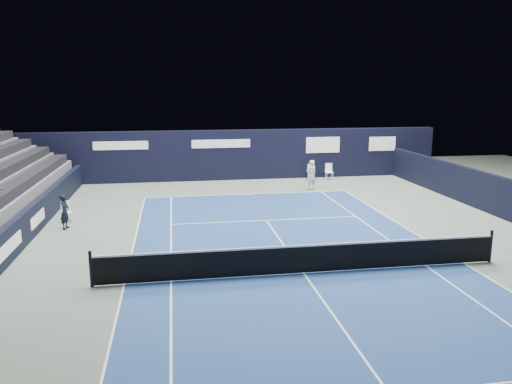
# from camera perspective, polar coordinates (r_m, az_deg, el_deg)

# --- Properties ---
(ground) EXTENTS (48.00, 48.00, 0.00)m
(ground) POSITION_cam_1_polar(r_m,az_deg,el_deg) (17.76, 3.81, -6.96)
(ground) COLOR #55665B
(ground) RESTS_ON ground
(court_surface) EXTENTS (10.97, 23.77, 0.01)m
(court_surface) POSITION_cam_1_polar(r_m,az_deg,el_deg) (15.94, 5.47, -9.24)
(court_surface) COLOR navy
(court_surface) RESTS_ON ground
(enclosure_wall_right) EXTENTS (0.30, 22.00, 1.80)m
(enclosure_wall_right) POSITION_cam_1_polar(r_m,az_deg,el_deg) (25.40, 25.34, -0.21)
(enclosure_wall_right) COLOR black
(enclosure_wall_right) RESTS_ON ground
(folding_chair_back_a) EXTENTS (0.50, 0.52, 0.96)m
(folding_chair_back_a) POSITION_cam_1_polar(r_m,az_deg,el_deg) (31.60, 6.29, 2.60)
(folding_chair_back_a) COLOR silver
(folding_chair_back_a) RESTS_ON ground
(folding_chair_back_b) EXTENTS (0.48, 0.47, 1.02)m
(folding_chair_back_b) POSITION_cam_1_polar(r_m,az_deg,el_deg) (31.69, 8.34, 2.46)
(folding_chair_back_b) COLOR white
(folding_chair_back_b) RESTS_ON ground
(line_judge_chair) EXTENTS (0.51, 0.50, 0.91)m
(line_judge_chair) POSITION_cam_1_polar(r_m,az_deg,el_deg) (23.09, -20.86, -1.94)
(line_judge_chair) COLOR white
(line_judge_chair) RESTS_ON ground
(line_judge) EXTENTS (0.43, 0.58, 1.44)m
(line_judge) POSITION_cam_1_polar(r_m,az_deg,el_deg) (21.92, -21.01, -2.12)
(line_judge) COLOR black
(line_judge) RESTS_ON ground
(court_markings) EXTENTS (11.03, 23.83, 0.00)m
(court_markings) POSITION_cam_1_polar(r_m,az_deg,el_deg) (15.94, 5.47, -9.22)
(court_markings) COLOR white
(court_markings) RESTS_ON court_surface
(tennis_net) EXTENTS (12.90, 0.10, 1.10)m
(tennis_net) POSITION_cam_1_polar(r_m,az_deg,el_deg) (15.77, 5.50, -7.53)
(tennis_net) COLOR black
(tennis_net) RESTS_ON ground
(back_sponsor_wall) EXTENTS (26.00, 0.63, 3.10)m
(back_sponsor_wall) POSITION_cam_1_polar(r_m,az_deg,el_deg) (31.37, -2.21, 4.28)
(back_sponsor_wall) COLOR black
(back_sponsor_wall) RESTS_ON ground
(side_barrier_left) EXTENTS (0.33, 22.00, 1.20)m
(side_barrier_left) POSITION_cam_1_polar(r_m,az_deg,el_deg) (21.69, -24.12, -2.84)
(side_barrier_left) COLOR black
(side_barrier_left) RESTS_ON ground
(tennis_player) EXTENTS (0.71, 0.89, 1.69)m
(tennis_player) POSITION_cam_1_polar(r_m,az_deg,el_deg) (28.43, 6.33, 1.97)
(tennis_player) COLOR silver
(tennis_player) RESTS_ON ground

